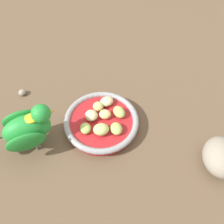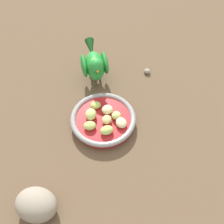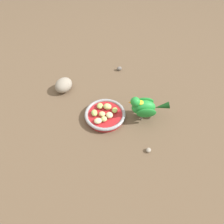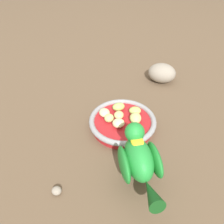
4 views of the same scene
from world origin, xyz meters
The scene contains 13 objects.
ground_plane centered at (0.00, 0.00, 0.00)m, with size 4.00×4.00×0.00m, color brown.
feeding_bowl centered at (-0.01, -0.03, 0.02)m, with size 0.20×0.20×0.03m.
apple_piece_0 centered at (0.02, -0.05, 0.04)m, with size 0.03×0.03×0.02m, color #C6D17A.
apple_piece_1 centered at (-0.01, -0.04, 0.04)m, with size 0.03×0.03×0.02m, color #E5C67F.
apple_piece_2 centered at (-0.06, -0.03, 0.04)m, with size 0.04×0.03×0.02m, color #B2CC66.
apple_piece_3 centered at (0.00, 0.02, 0.04)m, with size 0.03×0.03×0.02m, color #B2CC66.
apple_piece_4 centered at (0.02, -0.08, 0.04)m, with size 0.04×0.03×0.02m, color beige.
apple_piece_5 centered at (0.02, -0.02, 0.04)m, with size 0.03×0.03×0.02m, color beige.
apple_piece_6 centered at (-0.03, 0.00, 0.04)m, with size 0.04×0.03×0.03m, color #C6D17A.
apple_piece_7 centered at (-0.03, -0.07, 0.04)m, with size 0.04×0.03×0.02m, color #B2CC66.
parrot centered at (0.08, 0.13, 0.08)m, with size 0.13×0.18×0.14m.
rock_large centered at (-0.29, -0.13, 0.04)m, with size 0.10×0.08×0.07m, color gray.
pebble_0 centered at (0.25, 0.04, 0.01)m, with size 0.02×0.02×0.02m, color gray.
Camera 1 is at (-0.27, 0.23, 0.54)m, focal length 38.55 mm.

